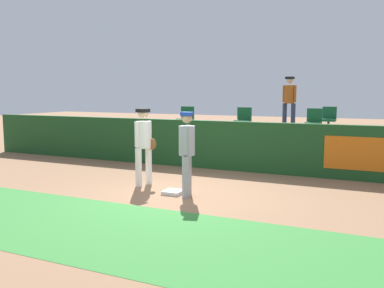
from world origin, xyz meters
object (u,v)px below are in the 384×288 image
first_base (173,192)px  player_fielder_home (144,141)px  player_runner_visitor (187,148)px  seat_front_center (243,119)px  seat_front_right (314,121)px  spectator_hooded (289,99)px  seat_front_left (186,117)px  seat_back_right (329,118)px

first_base → player_fielder_home: bearing=154.5°
player_runner_visitor → seat_front_center: (-0.25, 4.71, 0.34)m
seat_front_right → seat_front_center: (-2.18, 0.00, 0.00)m
player_fielder_home → spectator_hooded: 6.95m
seat_front_left → seat_back_right: size_ratio=1.00×
first_base → player_runner_visitor: (0.35, -0.03, 1.01)m
player_runner_visitor → seat_front_center: size_ratio=2.17×
player_fielder_home → seat_front_center: player_fielder_home is taller
player_runner_visitor → seat_front_left: size_ratio=2.17×
first_base → player_fielder_home: (-1.04, 0.50, 1.03)m
first_base → seat_front_left: 5.24m
first_base → player_fielder_home: player_fielder_home is taller
seat_front_center → seat_back_right: (2.41, 1.80, -0.00)m
seat_front_left → seat_front_center: (2.02, -0.00, -0.00)m
seat_front_right → player_runner_visitor: bearing=-112.3°
seat_back_right → player_fielder_home: bearing=-120.7°
seat_front_center → seat_front_left: bearing=180.0°
player_runner_visitor → seat_front_center: player_runner_visitor is taller
spectator_hooded → seat_front_center: bearing=83.1°
first_base → player_runner_visitor: bearing=-4.4°
seat_front_left → spectator_hooded: bearing=38.6°
first_base → seat_front_center: bearing=88.8°
seat_front_left → seat_back_right: (4.43, 1.80, -0.00)m
player_runner_visitor → spectator_hooded: size_ratio=0.97×
seat_front_center → seat_back_right: bearing=36.8°
seat_front_center → spectator_hooded: (0.95, 2.38, 0.61)m
first_base → spectator_hooded: size_ratio=0.21×
player_fielder_home → seat_back_right: (3.55, 5.98, 0.32)m
first_base → seat_front_center: (0.10, 4.68, 1.35)m
seat_back_right → seat_front_center: bearing=-143.2°
player_fielder_home → player_runner_visitor: bearing=85.3°
player_fielder_home → seat_front_right: 5.35m
seat_front_left → spectator_hooded: (2.98, 2.38, 0.61)m
first_base → seat_front_right: bearing=64.0°
first_base → spectator_hooded: (1.05, 7.06, 1.96)m
spectator_hooded → first_base: bearing=96.4°
seat_front_center → spectator_hooded: spectator_hooded is taller
first_base → seat_front_right: seat_front_right is taller
seat_front_right → spectator_hooded: spectator_hooded is taller
player_fielder_home → seat_back_right: bearing=165.2°
player_runner_visitor → first_base: bearing=-110.2°
player_fielder_home → seat_front_center: bearing=-179.4°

